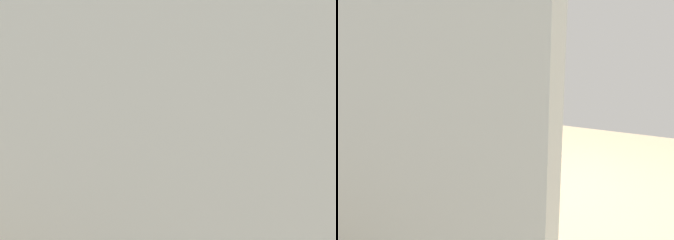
% 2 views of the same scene
% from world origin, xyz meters
% --- Properties ---
extents(ground_plane, '(8.00, 8.00, 0.00)m').
position_xyz_m(ground_plane, '(0.00, 0.00, 0.00)').
color(ground_plane, tan).
extents(back_wall, '(6.00, 0.10, 2.60)m').
position_xyz_m(back_wall, '(0.00, 1.95, 1.30)').
color(back_wall, silver).
rests_on(back_wall, ground).
extents(counter_unit, '(1.30, 0.70, 0.90)m').
position_xyz_m(counter_unit, '(-1.35, 1.20, 0.45)').
color(counter_unit, white).
rests_on(counter_unit, ground).
extents(oven_left, '(0.62, 0.62, 0.85)m').
position_xyz_m(oven_left, '(0.35, 1.58, 0.43)').
color(oven_left, silver).
rests_on(oven_left, ground).
extents(oven_right, '(0.59, 0.62, 0.85)m').
position_xyz_m(oven_right, '(1.04, 1.58, 0.43)').
color(oven_right, silver).
rests_on(oven_right, ground).
extents(pot, '(0.35, 0.17, 0.14)m').
position_xyz_m(pot, '(0.40, 1.56, 0.92)').
color(pot, gray).
rests_on(pot, oven_left).
extents(knife_utility, '(0.25, 0.08, 0.01)m').
position_xyz_m(knife_utility, '(-0.96, 1.31, 0.90)').
color(knife_utility, silver).
rests_on(knife_utility, counter_unit).
extents(knife_carving, '(0.30, 0.18, 0.01)m').
position_xyz_m(knife_carving, '(-1.37, 1.01, 0.90)').
color(knife_carving, silver).
rests_on(knife_carving, counter_unit).
extents(knife_bread, '(0.35, 0.08, 0.01)m').
position_xyz_m(knife_bread, '(-1.77, 1.04, 0.90)').
color(knife_bread, silver).
rests_on(knife_bread, counter_unit).
extents(person, '(0.23, 0.57, 1.72)m').
position_xyz_m(person, '(-0.98, 0.57, 1.04)').
color(person, '#384C7A').
rests_on(person, ground).
extents(fire_extinguisher, '(0.13, 0.13, 0.50)m').
position_xyz_m(fire_extinguisher, '(-0.52, 1.10, 0.22)').
color(fire_extinguisher, red).
rests_on(fire_extinguisher, ground).
extents(recycling_crate_upper, '(0.52, 0.36, 0.28)m').
position_xyz_m(recycling_crate_upper, '(-2.10, -0.20, 0.42)').
color(recycling_crate_upper, '#235193').
rests_on(recycling_crate_upper, recycling_crate_lower).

